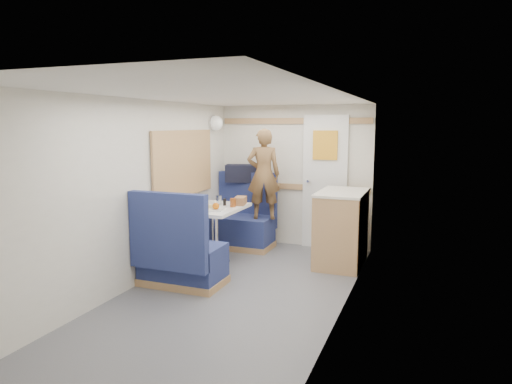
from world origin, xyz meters
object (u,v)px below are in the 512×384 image
at_px(wine_glass, 202,198).
at_px(bread_loaf, 240,201).
at_px(tumbler_left, 200,205).
at_px(pepper_grinder, 225,203).
at_px(bench_near, 180,259).
at_px(person, 263,174).
at_px(tumbler_right, 219,200).
at_px(orange_fruit, 216,206).
at_px(beer_glass, 233,203).
at_px(cheese_block, 211,206).
at_px(tray, 213,208).
at_px(dinette_table, 215,219).
at_px(galley_counter, 341,227).
at_px(salt_grinder, 215,204).
at_px(bench_far, 242,226).
at_px(dome_light, 216,123).
at_px(duffel_bag, 244,173).

height_order(wine_glass, bread_loaf, wine_glass).
height_order(tumbler_left, pepper_grinder, tumbler_left).
bearing_deg(bench_near, person, 77.84).
bearing_deg(tumbler_right, orange_fruit, -68.78).
bearing_deg(beer_glass, cheese_block, -127.04).
bearing_deg(tray, bench_near, -93.17).
bearing_deg(dinette_table, galley_counter, 20.54).
distance_m(beer_glass, bread_loaf, 0.20).
bearing_deg(pepper_grinder, dinette_table, -153.62).
bearing_deg(pepper_grinder, beer_glass, 14.25).
relative_size(cheese_block, pepper_grinder, 1.03).
bearing_deg(tumbler_right, tumbler_left, -97.27).
height_order(pepper_grinder, salt_grinder, pepper_grinder).
height_order(cheese_block, salt_grinder, salt_grinder).
bearing_deg(beer_glass, wine_glass, -149.79).
bearing_deg(salt_grinder, bench_far, 91.55).
distance_m(galley_counter, pepper_grinder, 1.48).
bearing_deg(tray, wine_glass, 174.09).
distance_m(bench_near, pepper_grinder, 1.04).
xyz_separation_m(bench_far, tray, (0.04, -0.99, 0.43)).
bearing_deg(tray, dome_light, 113.79).
xyz_separation_m(dinette_table, duffel_bag, (-0.07, 1.12, 0.46)).
relative_size(tray, wine_glass, 2.11).
height_order(dinette_table, pepper_grinder, pepper_grinder).
bearing_deg(galley_counter, tray, -154.61).
distance_m(duffel_bag, beer_glass, 1.11).
relative_size(tumbler_left, pepper_grinder, 1.03).
relative_size(galley_counter, beer_glass, 8.33).
height_order(orange_fruit, wine_glass, wine_glass).
relative_size(duffel_bag, wine_glass, 3.13).
bearing_deg(salt_grinder, dinette_table, 118.99).
height_order(bench_far, salt_grinder, bench_far).
bearing_deg(dome_light, cheese_block, -67.41).
height_order(cheese_block, wine_glass, wine_glass).
distance_m(bench_far, wine_glass, 1.12).
bearing_deg(tumbler_left, bread_loaf, 58.19).
height_order(galley_counter, bread_loaf, galley_counter).
distance_m(galley_counter, orange_fruit, 1.58).
bearing_deg(tumbler_right, dinette_table, -79.18).
bearing_deg(tray, tumbler_right, 103.74).
height_order(orange_fruit, beer_glass, beer_glass).
xyz_separation_m(dome_light, salt_grinder, (0.41, -0.89, -0.99)).
distance_m(bench_near, orange_fruit, 0.81).
height_order(dome_light, tumbler_right, dome_light).
height_order(dome_light, duffel_bag, dome_light).
bearing_deg(tumbler_right, wine_glass, -105.66).
bearing_deg(tumbler_right, bench_near, -88.09).
relative_size(galley_counter, bread_loaf, 3.85).
xyz_separation_m(dome_light, beer_glass, (0.60, -0.77, -0.97)).
distance_m(person, beer_glass, 0.77).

